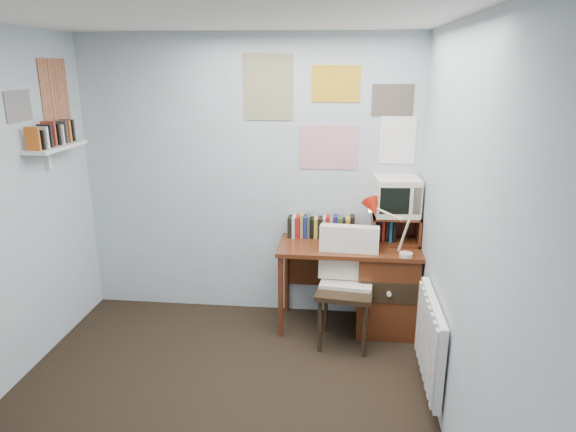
% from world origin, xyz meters
% --- Properties ---
extents(ground, '(3.50, 3.50, 0.00)m').
position_xyz_m(ground, '(0.00, 0.00, 0.00)').
color(ground, black).
rests_on(ground, ground).
extents(back_wall, '(3.00, 0.02, 2.50)m').
position_xyz_m(back_wall, '(0.00, 1.75, 1.25)').
color(back_wall, '#A3B2BB').
rests_on(back_wall, ground).
extents(right_wall, '(0.02, 3.50, 2.50)m').
position_xyz_m(right_wall, '(1.50, 0.00, 1.25)').
color(right_wall, '#A3B2BB').
rests_on(right_wall, ground).
extents(ceiling, '(3.00, 3.50, 0.02)m').
position_xyz_m(ceiling, '(0.00, 0.00, 2.50)').
color(ceiling, white).
rests_on(ceiling, back_wall).
extents(desk, '(1.20, 0.55, 0.76)m').
position_xyz_m(desk, '(1.17, 1.48, 0.41)').
color(desk, '#562713').
rests_on(desk, ground).
extents(desk_chair, '(0.53, 0.51, 0.94)m').
position_xyz_m(desk_chair, '(0.88, 1.18, 0.47)').
color(desk_chair, black).
rests_on(desk_chair, ground).
extents(desk_lamp, '(0.29, 0.25, 0.40)m').
position_xyz_m(desk_lamp, '(1.35, 1.26, 0.96)').
color(desk_lamp, red).
rests_on(desk_lamp, desk).
extents(tv_riser, '(0.40, 0.30, 0.25)m').
position_xyz_m(tv_riser, '(1.29, 1.59, 0.89)').
color(tv_riser, '#562713').
rests_on(tv_riser, desk).
extents(crt_tv, '(0.39, 0.36, 0.34)m').
position_xyz_m(crt_tv, '(1.29, 1.61, 1.18)').
color(crt_tv, beige).
rests_on(crt_tv, tv_riser).
extents(book_row, '(0.60, 0.14, 0.22)m').
position_xyz_m(book_row, '(0.66, 1.66, 0.87)').
color(book_row, '#562713').
rests_on(book_row, desk).
extents(radiator, '(0.09, 0.80, 0.60)m').
position_xyz_m(radiator, '(1.46, 0.55, 0.42)').
color(radiator, white).
rests_on(radiator, right_wall).
extents(wall_shelf, '(0.20, 0.62, 0.24)m').
position_xyz_m(wall_shelf, '(-1.40, 1.10, 1.62)').
color(wall_shelf, white).
rests_on(wall_shelf, left_wall).
extents(posters_back, '(1.20, 0.01, 0.90)m').
position_xyz_m(posters_back, '(0.70, 1.74, 1.85)').
color(posters_back, white).
rests_on(posters_back, back_wall).
extents(posters_left, '(0.01, 0.70, 0.60)m').
position_xyz_m(posters_left, '(-1.49, 1.10, 2.00)').
color(posters_left, white).
rests_on(posters_left, left_wall).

